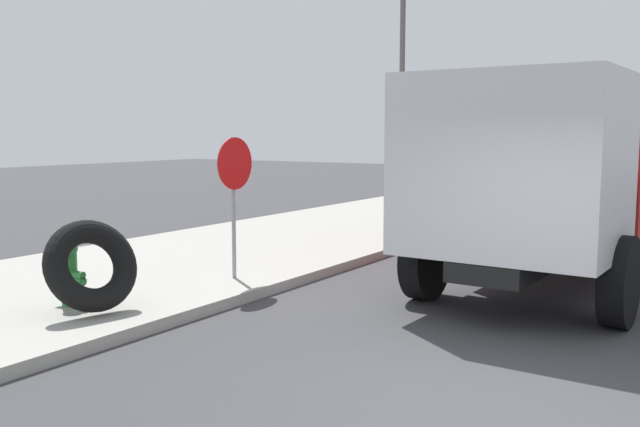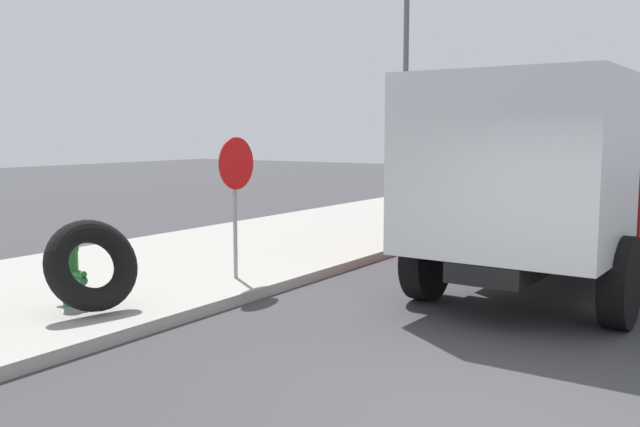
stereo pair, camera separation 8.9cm
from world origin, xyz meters
name	(u,v)px [view 1 (the left image)]	position (x,y,z in m)	size (l,w,h in m)	color
ground_plane	(489,415)	(0.00, 0.00, 0.00)	(80.00, 80.00, 0.00)	#38383A
sidewalk_curb	(8,302)	(0.00, 6.50, 0.07)	(36.00, 5.00, 0.15)	#99968E
fire_hydrant	(69,270)	(0.13, 5.40, 0.59)	(0.23, 0.52, 0.83)	#2D8438
loose_tire	(91,266)	(0.04, 4.87, 0.72)	(1.13, 1.13, 0.28)	black
stop_sign	(234,181)	(2.51, 4.72, 1.58)	(0.76, 0.08, 2.07)	gray
dump_truck_red	(564,178)	(5.46, 0.77, 1.61)	(7.07, 2.97, 3.00)	red
street_light_pole	(402,90)	(8.82, 5.12, 3.22)	(0.12, 0.12, 6.15)	#595B5E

